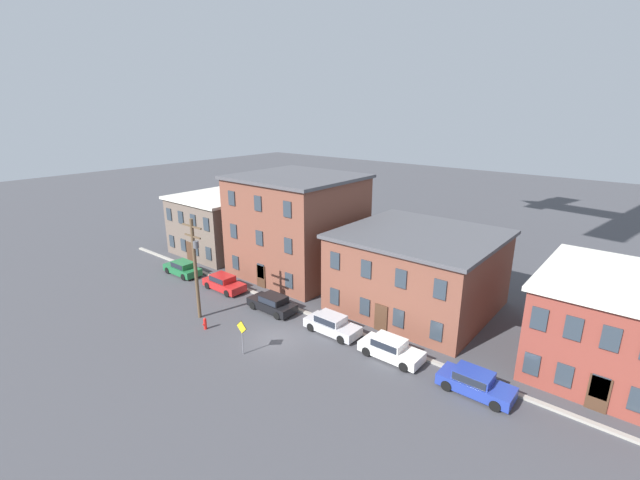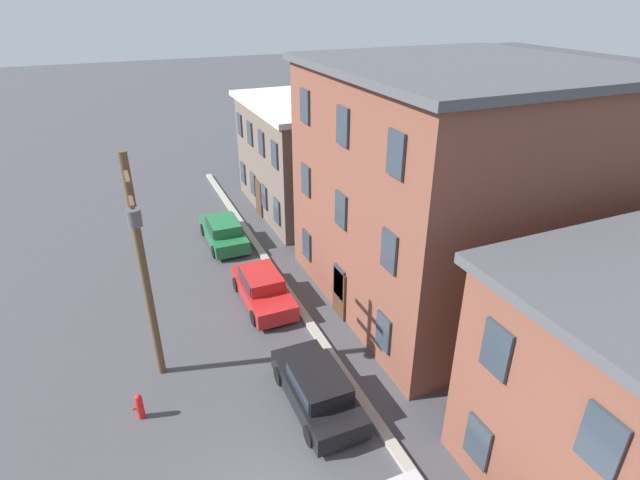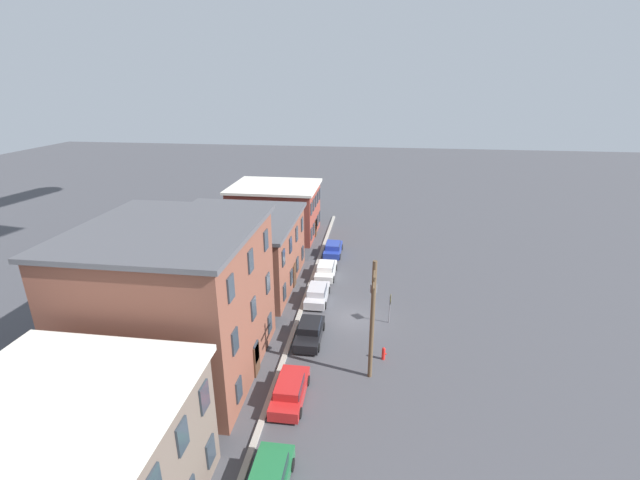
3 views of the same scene
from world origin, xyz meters
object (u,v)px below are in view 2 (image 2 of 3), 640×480
Objects in this scene: car_green at (224,231)px; car_red at (263,287)px; car_black at (318,388)px; utility_pole at (142,260)px; fire_hydrant at (140,406)px.

car_red is (6.35, 0.25, 0.00)m from car_green.
utility_pole reaches higher than car_black.
car_green and car_black have the same top height.
car_red is 4.58× the size of fire_hydrant.
utility_pole reaches higher than car_green.
utility_pole is (9.34, -4.57, 3.96)m from car_green.
fire_hydrant is (11.30, -5.48, -0.27)m from car_green.
car_green is 0.53× the size of utility_pole.
fire_hydrant is (4.95, -5.72, -0.27)m from car_red.
car_black is 0.53× the size of utility_pole.
car_black is 4.58× the size of fire_hydrant.
car_green and car_red have the same top height.
car_red is 7.57m from fire_hydrant.
car_black is at bearing -1.52° from car_red.
fire_hydrant is at bearing -24.96° from utility_pole.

